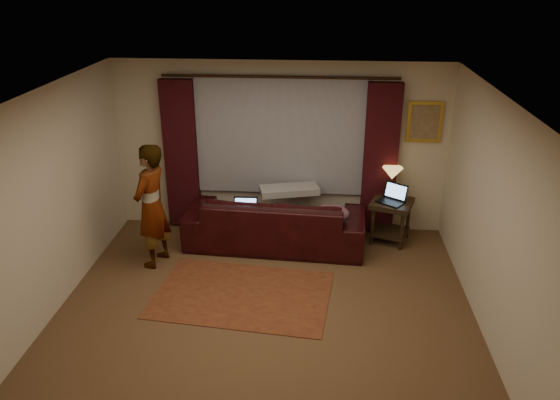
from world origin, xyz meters
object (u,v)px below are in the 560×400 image
object	(u,v)px
end_table	(390,221)
laptop_table	(391,194)
sofa	(275,212)
laptop_sofa	(245,209)
tiffany_lamp	(392,183)
person	(152,206)

from	to	relation	value
end_table	laptop_table	size ratio (longest dim) A/B	1.65
sofa	end_table	size ratio (longest dim) A/B	3.98
sofa	laptop_sofa	distance (m)	0.48
tiffany_lamp	laptop_table	xyz separation A→B (m)	(-0.02, -0.19, -0.11)
laptop_sofa	person	size ratio (longest dim) A/B	0.22
laptop_table	person	bearing A→B (deg)	-129.00
laptop_sofa	person	world-z (taller)	person
end_table	laptop_table	xyz separation A→B (m)	(-0.03, -0.06, 0.46)
laptop_table	laptop_sofa	bearing A→B (deg)	-133.15
sofa	laptop_sofa	bearing A→B (deg)	30.20
sofa	tiffany_lamp	world-z (taller)	tiffany_lamp
laptop_table	person	size ratio (longest dim) A/B	0.23
tiffany_lamp	person	distance (m)	3.46
sofa	laptop_table	size ratio (longest dim) A/B	6.56
sofa	laptop_table	distance (m)	1.70
end_table	person	distance (m)	3.48
tiffany_lamp	end_table	bearing A→B (deg)	-83.21
sofa	laptop_table	world-z (taller)	sofa
laptop_sofa	laptop_table	xyz separation A→B (m)	(2.08, 0.39, 0.14)
sofa	laptop_sofa	world-z (taller)	sofa
tiffany_lamp	sofa	bearing A→B (deg)	-167.79
sofa	person	world-z (taller)	person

